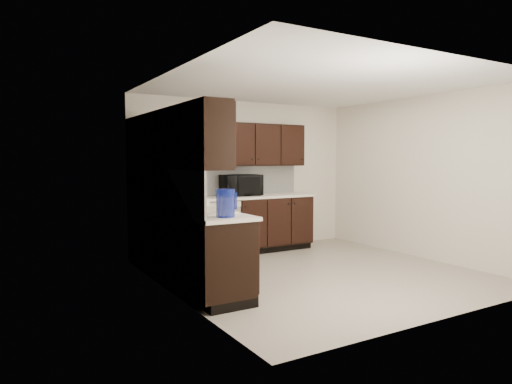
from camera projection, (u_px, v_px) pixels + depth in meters
floor at (318, 273)px, 6.11m from camera, size 4.00×4.00×0.00m
ceiling at (319, 85)px, 5.93m from camera, size 4.00×4.00×0.00m
wall_back at (245, 176)px, 7.74m from camera, size 4.00×0.02×2.50m
wall_left at (175, 185)px, 5.01m from camera, size 0.02×4.00×2.50m
wall_right at (421, 177)px, 7.04m from camera, size 0.02×4.00×2.50m
wall_front at (451, 189)px, 4.31m from camera, size 4.00×0.02×2.50m
lower_cabinets at (214, 237)px, 6.53m from camera, size 3.00×2.80×0.90m
countertop at (214, 202)px, 6.49m from camera, size 3.03×2.83×0.04m
backsplash at (194, 184)px, 6.54m from camera, size 3.00×2.80×0.48m
upper_cabinets at (204, 142)px, 6.46m from camera, size 3.00×2.80×0.70m
dishwasher at (224, 224)px, 6.93m from camera, size 0.58×0.04×0.78m
sink at (202, 216)px, 5.19m from camera, size 0.54×0.82×0.42m
microwave at (241, 185)px, 7.40m from camera, size 0.65×0.47×0.34m
soap_bottle_a at (205, 201)px, 5.55m from camera, size 0.09×0.09×0.17m
soap_bottle_b at (175, 197)px, 5.64m from camera, size 0.12×0.13×0.24m
toaster_oven at (150, 192)px, 6.59m from camera, size 0.41×0.31×0.24m
storage_bin at (176, 197)px, 5.96m from camera, size 0.54×0.43×0.19m
blue_pitcher at (225, 203)px, 4.65m from camera, size 0.21×0.21×0.29m
teal_tumbler at (191, 196)px, 5.93m from camera, size 0.10×0.10×0.22m
paper_towel_roll at (172, 190)px, 6.40m from camera, size 0.15×0.15×0.32m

